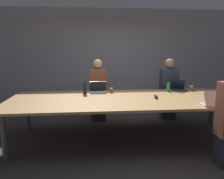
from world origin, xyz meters
The scene contains 14 objects.
ground_plane centered at (0.00, 0.00, 0.00)m, with size 24.00×24.00×0.00m, color #383333.
curtain_wall centered at (0.00, 2.55, 1.40)m, with size 12.00×0.06×2.80m.
conference_table centered at (0.00, 0.00, 0.73)m, with size 4.36×1.63×0.78m.
laptop_far_right centered at (1.22, 0.68, 0.84)m, with size 0.31×0.24×0.24m.
person_far_right centered at (1.14, 1.06, 0.71)m, with size 0.40×0.24×1.45m.
cup_far_right centered at (1.48, 0.61, 0.83)m, with size 0.09×0.09×0.10m.
bottle_far_right centered at (0.95, 0.57, 0.86)m, with size 0.06×0.06×0.21m.
laptop_near_right centered at (1.23, -0.67, 0.85)m, with size 0.31×0.25×0.25m.
bottle_near_right centered at (1.49, -0.55, 0.87)m, with size 0.08×0.08×0.23m.
laptop_far_midleft centered at (-0.54, 0.61, 0.84)m, with size 0.34×0.23×0.23m.
person_far_midleft centered at (-0.52, 1.10, 0.70)m, with size 0.40×0.24×1.43m.
cup_far_midleft centered at (-0.27, 0.56, 0.82)m, with size 0.08×0.08×0.09m.
bottle_far_midleft centered at (-0.81, 0.43, 0.89)m, with size 0.08×0.08×0.26m.
stapler centered at (0.50, -0.05, 0.80)m, with size 0.06×0.15×0.05m.
Camera 1 is at (-0.66, -3.87, 1.67)m, focal length 35.00 mm.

